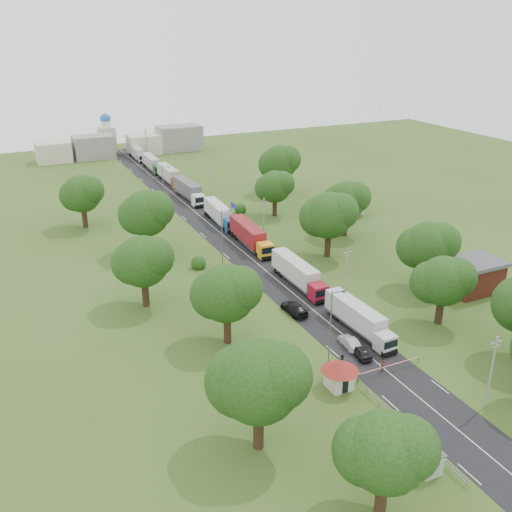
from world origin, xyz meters
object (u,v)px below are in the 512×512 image
boom_barrier (380,369)px  truck_0 (359,318)px  pedestrian_near (383,365)px  info_sign (234,208)px  guard_booth (340,372)px  car_lane_mid (350,342)px  car_lane_front (361,351)px

boom_barrier → truck_0: bearing=69.5°
boom_barrier → pedestrian_near: size_ratio=4.91×
info_sign → guard_booth: bearing=-101.7°
car_lane_mid → car_lane_front: bearing=94.7°
guard_booth → truck_0: size_ratio=0.32×
info_sign → truck_0: 50.19m
truck_0 → info_sign: bearing=86.7°
guard_booth → car_lane_mid: guard_booth is taller
pedestrian_near → boom_barrier: bearing=-178.3°
boom_barrier → truck_0: 10.63m
car_lane_mid → boom_barrier: bearing=91.8°
truck_0 → pedestrian_near: bearing=-107.0°
guard_booth → truck_0: bearing=46.1°
guard_booth → car_lane_front: guard_booth is taller
truck_0 → pedestrian_near: size_ratio=7.40×
car_lane_front → boom_barrier: bearing=93.3°
car_lane_front → car_lane_mid: bearing=-82.2°
info_sign → car_lane_mid: size_ratio=0.99×
info_sign → car_lane_front: (-6.20, -55.48, -2.30)m
car_lane_front → info_sign: bearing=-88.5°
boom_barrier → pedestrian_near: 0.97m
boom_barrier → pedestrian_near: (0.83, 0.50, 0.05)m
truck_0 → boom_barrier: bearing=-110.5°
car_lane_front → car_lane_mid: (0.00, 2.48, -0.02)m
truck_0 → car_lane_front: (-3.34, -5.38, -1.34)m
info_sign → car_lane_front: 55.87m
info_sign → truck_0: info_sign is taller
info_sign → car_lane_mid: bearing=-96.7°
guard_booth → truck_0: (9.54, 9.90, -0.12)m
boom_barrier → info_sign: size_ratio=2.25×
guard_booth → car_lane_front: (6.20, 4.52, -1.46)m
truck_0 → pedestrian_near: 9.89m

